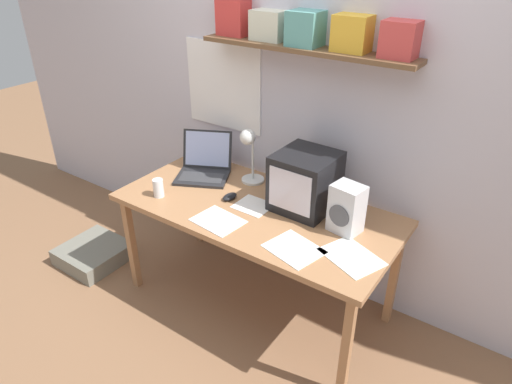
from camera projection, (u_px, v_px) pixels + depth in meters
name	position (u px, v px, depth m)	size (l,w,h in m)	color
ground_plane	(256.00, 301.00, 3.00)	(12.00, 12.00, 0.00)	#8B6244
back_wall	(301.00, 88.00, 2.69)	(5.60, 0.24, 2.60)	silver
corner_desk	(256.00, 215.00, 2.67)	(1.65, 0.78, 0.72)	#A8754C
crt_monitor	(305.00, 181.00, 2.57)	(0.33, 0.35, 0.33)	black
laptop	(205.00, 165.00, 2.98)	(0.44, 0.44, 0.26)	#232326
desk_lamp	(249.00, 149.00, 2.78)	(0.15, 0.18, 0.37)	silver
juice_glass	(158.00, 189.00, 2.73)	(0.06, 0.06, 0.11)	white
space_heater	(347.00, 209.00, 2.37)	(0.18, 0.16, 0.27)	silver
computer_mouse	(230.00, 197.00, 2.72)	(0.07, 0.11, 0.03)	black
open_notebook	(294.00, 249.00, 2.29)	(0.31, 0.28, 0.00)	white
loose_paper_near_laptop	(351.00, 257.00, 2.23)	(0.35, 0.31, 0.00)	white
printed_handout	(253.00, 206.00, 2.65)	(0.21, 0.19, 0.00)	white
loose_paper_near_monitor	(218.00, 221.00, 2.51)	(0.29, 0.23, 0.00)	white
floor_cushion	(94.00, 254.00, 3.34)	(0.43, 0.43, 0.12)	slate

